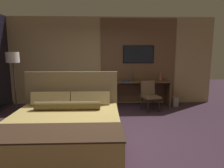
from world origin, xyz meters
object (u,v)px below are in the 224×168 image
at_px(desk, 139,88).
at_px(vase_short, 161,76).
at_px(vase_tall, 133,75).
at_px(floor_lamp, 13,62).
at_px(tv, 138,54).
at_px(book, 126,81).
at_px(bed, 64,128).
at_px(desk_chair, 149,93).
at_px(waste_bin, 175,102).

bearing_deg(desk, vase_short, 4.23).
bearing_deg(vase_tall, floor_lamp, -168.06).
distance_m(tv, vase_short, 1.00).
bearing_deg(vase_short, book, -172.97).
bearing_deg(vase_short, bed, -131.87).
distance_m(tv, book, 0.98).
relative_size(desk_chair, floor_lamp, 0.51).
bearing_deg(bed, book, 62.62).
distance_m(desk, book, 0.52).
bearing_deg(waste_bin, floor_lamp, -172.28).
bearing_deg(tv, desk, -90.00).
xyz_separation_m(desk, floor_lamp, (-3.55, -0.79, 0.88)).
height_order(desk, vase_tall, vase_tall).
xyz_separation_m(desk, tv, (0.00, 0.23, 1.08)).
height_order(floor_lamp, vase_short, floor_lamp).
bearing_deg(tv, vase_short, -14.28).
bearing_deg(desk_chair, vase_tall, 115.74).
xyz_separation_m(tv, desk_chair, (0.21, -0.80, -1.12)).
distance_m(desk, desk_chair, 0.60).
xyz_separation_m(desk_chair, waste_bin, (0.94, 0.41, -0.37)).
relative_size(desk, book, 8.66).
distance_m(vase_tall, waste_bin, 1.62).
xyz_separation_m(vase_tall, vase_short, (0.92, 0.14, -0.06)).
distance_m(desk, vase_tall, 0.51).
bearing_deg(book, vase_short, 7.03).
bearing_deg(waste_bin, desk, 172.54).
relative_size(bed, waste_bin, 7.51).
height_order(vase_tall, waste_bin, vase_tall).
xyz_separation_m(floor_lamp, book, (3.11, 0.70, -0.61)).
height_order(tv, vase_tall, tv).
relative_size(floor_lamp, waste_bin, 6.08).
height_order(desk_chair, vase_tall, vase_tall).
relative_size(vase_tall, vase_short, 1.45).
relative_size(tv, vase_tall, 2.56).
relative_size(desk_chair, vase_short, 3.23).
xyz_separation_m(desk, book, (-0.44, -0.09, 0.27)).
relative_size(bed, book, 9.42).
bearing_deg(desk_chair, desk, 94.29).
relative_size(vase_short, waste_bin, 0.96).
distance_m(floor_lamp, vase_short, 4.36).
bearing_deg(book, vase_tall, 1.11).
xyz_separation_m(desk, desk_chair, (0.21, -0.57, -0.04)).
height_order(desk, vase_short, vase_short).
height_order(floor_lamp, waste_bin, floor_lamp).
relative_size(desk, desk_chair, 2.24).
relative_size(desk, floor_lamp, 1.14).
height_order(desk_chair, book, desk_chair).
distance_m(desk_chair, waste_bin, 1.09).
xyz_separation_m(bed, vase_short, (2.53, 2.82, 0.59)).
bearing_deg(vase_tall, desk_chair, -48.04).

